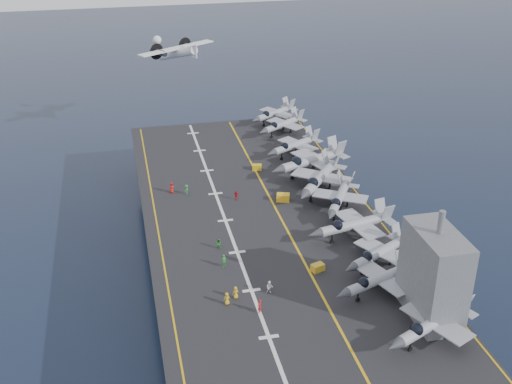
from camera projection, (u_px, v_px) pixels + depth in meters
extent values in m
plane|color=#142135|center=(261.00, 270.00, 110.16)|extent=(500.00, 500.00, 0.00)
cube|color=#56595E|center=(261.00, 245.00, 107.93)|extent=(36.00, 90.00, 10.00)
cube|color=black|center=(261.00, 218.00, 105.61)|extent=(38.00, 92.00, 0.40)
cube|color=gold|center=(279.00, 215.00, 106.09)|extent=(0.35, 90.00, 0.02)
cube|color=silver|center=(225.00, 220.00, 104.34)|extent=(0.50, 90.00, 0.02)
cube|color=gold|center=(158.00, 228.00, 102.19)|extent=(0.25, 90.00, 0.02)
cube|color=gold|center=(367.00, 205.00, 109.12)|extent=(0.25, 90.00, 0.02)
imported|color=gold|center=(227.00, 299.00, 83.73)|extent=(1.20, 0.94, 1.77)
imported|color=#268C33|center=(224.00, 261.00, 91.70)|extent=(1.42, 1.33, 1.97)
imported|color=green|center=(219.00, 243.00, 96.35)|extent=(1.15, 1.03, 1.60)
imported|color=#237C35|center=(186.00, 190.00, 112.52)|extent=(1.19, 1.29, 1.79)
imported|color=red|center=(236.00, 195.00, 110.63)|extent=(1.21, 1.04, 1.69)
imported|color=#B21919|center=(172.00, 188.00, 113.02)|extent=(1.42, 1.32, 1.97)
imported|color=#B21919|center=(260.00, 306.00, 82.06)|extent=(1.41, 1.44, 2.02)
imported|color=white|center=(270.00, 287.00, 85.93)|extent=(1.27, 0.99, 1.89)
imported|color=gold|center=(236.00, 293.00, 84.95)|extent=(1.20, 0.94, 1.77)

